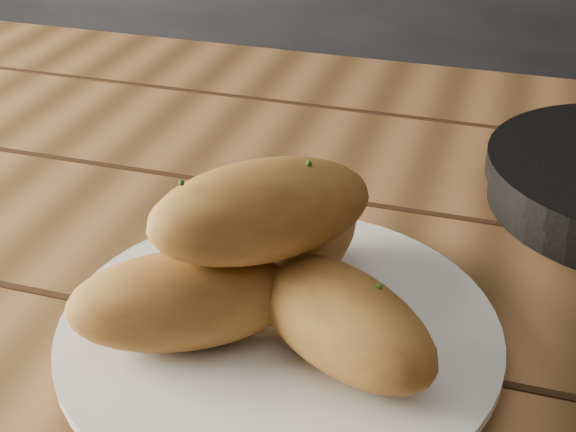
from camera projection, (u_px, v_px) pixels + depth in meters
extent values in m
cube|color=#925F37|center=(434.00, 304.00, 0.62)|extent=(1.44, 0.94, 0.04)
cylinder|color=brown|center=(30.00, 293.00, 1.26)|extent=(0.07, 0.07, 0.71)
cylinder|color=white|center=(279.00, 337.00, 0.54)|extent=(0.27, 0.27, 0.01)
cylinder|color=white|center=(279.00, 328.00, 0.54)|extent=(0.30, 0.30, 0.01)
ellipsoid|color=#AE7830|center=(184.00, 300.00, 0.50)|extent=(0.16, 0.13, 0.06)
ellipsoid|color=#AE7830|center=(341.00, 320.00, 0.49)|extent=(0.16, 0.13, 0.06)
ellipsoid|color=#AE7830|center=(295.00, 242.00, 0.56)|extent=(0.10, 0.15, 0.06)
ellipsoid|color=#AE7830|center=(261.00, 211.00, 0.49)|extent=(0.15, 0.14, 0.06)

